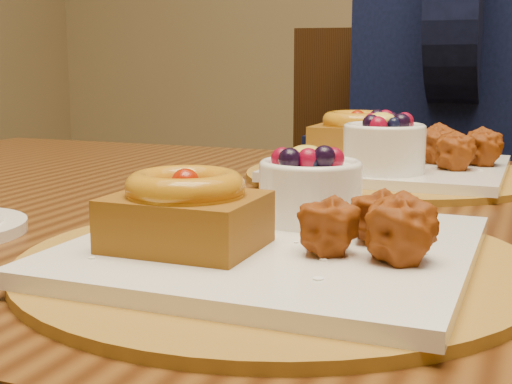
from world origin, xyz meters
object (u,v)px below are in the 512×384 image
diner (459,88)px  dining_table (348,282)px  place_setting_far (389,157)px  chair_far (392,237)px  place_setting_near (274,235)px

diner → dining_table: bearing=-91.2°
place_setting_far → chair_far: size_ratio=0.39×
place_setting_far → place_setting_near: bearing=-89.8°
dining_table → chair_far: size_ratio=1.63×
dining_table → chair_far: (-0.10, 0.76, -0.13)m
diner → place_setting_far: bearing=-92.1°
place_setting_near → place_setting_far: bearing=90.2°
dining_table → diner: 0.80m
place_setting_near → diner: bearing=88.7°
dining_table → place_setting_far: place_setting_far is taller
chair_far → dining_table: bearing=-90.6°
dining_table → chair_far: chair_far is taller
place_setting_near → chair_far: 1.01m
dining_table → place_setting_near: (-0.00, -0.22, 0.10)m
dining_table → diner: bearing=88.5°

